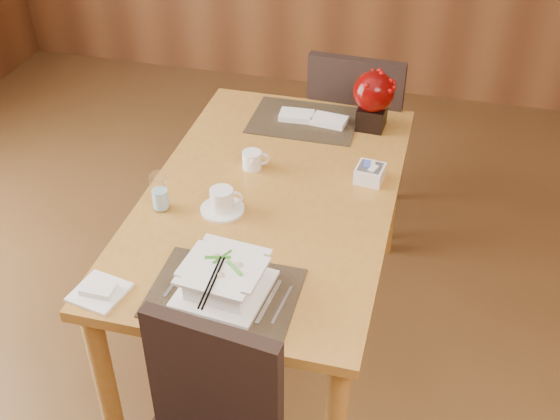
% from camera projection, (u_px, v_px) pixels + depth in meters
% --- Properties ---
extents(dining_table, '(0.90, 1.50, 0.75)m').
position_uv_depth(dining_table, '(271.00, 214.00, 2.63)').
color(dining_table, '#B47D32').
rests_on(dining_table, ground).
extents(placemat_near, '(0.45, 0.33, 0.01)m').
position_uv_depth(placemat_near, '(224.00, 292.00, 2.15)').
color(placemat_near, black).
rests_on(placemat_near, dining_table).
extents(placemat_far, '(0.45, 0.33, 0.01)m').
position_uv_depth(placemat_far, '(304.00, 120.00, 3.00)').
color(placemat_far, black).
rests_on(placemat_far, dining_table).
extents(soup_setting, '(0.29, 0.29, 0.11)m').
position_uv_depth(soup_setting, '(224.00, 279.00, 2.12)').
color(soup_setting, white).
rests_on(soup_setting, dining_table).
extents(coffee_cup, '(0.16, 0.16, 0.09)m').
position_uv_depth(coffee_cup, '(222.00, 202.00, 2.46)').
color(coffee_cup, white).
rests_on(coffee_cup, dining_table).
extents(water_glass, '(0.08, 0.08, 0.14)m').
position_uv_depth(water_glass, '(160.00, 192.00, 2.45)').
color(water_glass, white).
rests_on(water_glass, dining_table).
extents(creamer_jug, '(0.12, 0.12, 0.07)m').
position_uv_depth(creamer_jug, '(252.00, 160.00, 2.69)').
color(creamer_jug, white).
rests_on(creamer_jug, dining_table).
extents(sugar_caddy, '(0.11, 0.11, 0.06)m').
position_uv_depth(sugar_caddy, '(370.00, 174.00, 2.62)').
color(sugar_caddy, white).
rests_on(sugar_caddy, dining_table).
extents(berry_decor, '(0.17, 0.17, 0.25)m').
position_uv_depth(berry_decor, '(373.00, 97.00, 2.87)').
color(berry_decor, black).
rests_on(berry_decor, dining_table).
extents(napkins_far, '(0.29, 0.12, 0.03)m').
position_uv_depth(napkins_far, '(315.00, 118.00, 2.98)').
color(napkins_far, white).
rests_on(napkins_far, dining_table).
extents(bread_plate, '(0.18, 0.18, 0.01)m').
position_uv_depth(bread_plate, '(99.00, 292.00, 2.14)').
color(bread_plate, white).
rests_on(bread_plate, dining_table).
extents(far_chair, '(0.47, 0.47, 0.96)m').
position_uv_depth(far_chair, '(357.00, 131.00, 3.34)').
color(far_chair, black).
rests_on(far_chair, ground).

